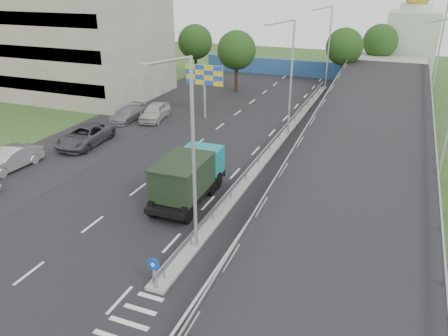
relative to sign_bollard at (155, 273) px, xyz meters
The scene contains 23 objects.
ground 2.41m from the sign_bollard, 90.00° to the right, with size 160.00×160.00×0.00m, color #2D4C1E.
road_surface 18.11m from the sign_bollard, 99.55° to the left, with size 26.00×90.00×0.04m, color black.
parking_strip 23.98m from the sign_bollard, 131.91° to the left, with size 8.00×90.00×0.05m, color black.
median 21.85m from the sign_bollard, 90.00° to the left, with size 1.00×44.00×0.20m, color gray.
overpass_ramp 23.09m from the sign_bollard, 71.04° to the left, with size 10.00×50.00×3.50m.
median_guardrail 21.83m from the sign_bollard, 90.00° to the left, with size 0.09×44.00×0.71m.
sign_bollard is the anchor object (origin of this frame).
lamp_post_near 6.12m from the sign_bollard, 88.36° to the left, with size 2.74×0.18×10.08m.
lamp_post_mid 24.30m from the sign_bollard, 89.74° to the left, with size 2.74×0.18×10.08m.
lamp_post_far 44.08m from the sign_bollard, 89.86° to the left, with size 2.74×0.18×10.08m.
beige_building 42.59m from the sign_bollard, 135.17° to the left, with size 24.00×14.00×12.00m, color gray.
blue_wall 49.99m from the sign_bollard, 94.59° to the left, with size 30.00×0.50×2.40m, color #244D85.
church 58.84m from the sign_bollard, 80.19° to the left, with size 7.00×7.00×13.80m.
billboard 27.53m from the sign_bollard, 109.21° to the left, with size 4.00×0.24×5.50m.
tree_left_mid 39.34m from the sign_bollard, 104.81° to the left, with size 4.80×4.80×7.60m.
tree_median_far 46.06m from the sign_bollard, 87.50° to the left, with size 4.80×4.80×7.60m.
tree_left_far 46.64m from the sign_bollard, 112.80° to the left, with size 4.80×4.80×7.60m.
tree_ramp_far 53.33m from the sign_bollard, 83.52° to the left, with size 4.80×4.80×7.60m.
dump_truck 9.27m from the sign_bollard, 106.16° to the left, with size 2.88×7.13×3.11m.
parked_car_b 19.27m from the sign_bollard, 154.35° to the left, with size 1.76×5.05×1.67m, color #97999C.
parked_car_c 21.36m from the sign_bollard, 136.32° to the left, with size 2.80×6.08×1.69m, color #3E3C42.
parked_car_d 27.33m from the sign_bollard, 125.83° to the left, with size 1.97×4.85×1.41m, color gray.
parked_car_e 27.06m from the sign_bollard, 120.07° to the left, with size 2.01×4.99×1.70m, color #ABACA8.
Camera 1 is at (9.04, -11.86, 13.47)m, focal length 35.00 mm.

